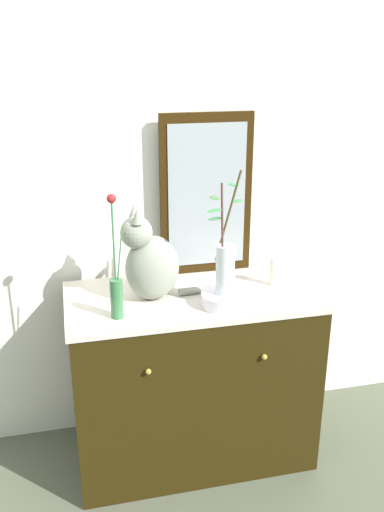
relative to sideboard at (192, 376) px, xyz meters
name	(u,v)px	position (x,y,z in m)	size (l,w,h in m)	color
ground_plane	(192,449)	(0.00, 0.00, -0.42)	(6.00, 6.00, 0.00)	#515643
wall_back	(175,174)	(0.00, 0.35, 0.88)	(4.40, 0.08, 2.60)	white
sideboard	(192,376)	(0.00, 0.00, 0.00)	(1.10, 0.56, 0.84)	black
mirror_leaning	(206,195)	(0.13, 0.25, 0.79)	(0.43, 0.03, 0.75)	black
cat_sitting	(150,262)	(-0.18, -0.01, 0.59)	(0.45, 0.19, 0.42)	gray
vase_slim_green	(116,287)	(-0.34, -0.14, 0.55)	(0.06, 0.05, 0.51)	#356C40
bowl_porcelain	(224,299)	(0.11, -0.14, 0.45)	(0.20, 0.20, 0.06)	white
vase_glass_clear	(225,264)	(0.11, -0.13, 0.60)	(0.19, 0.16, 0.52)	silver
candle_pillar	(274,271)	(0.39, 0.02, 0.48)	(0.05, 0.05, 0.14)	silver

